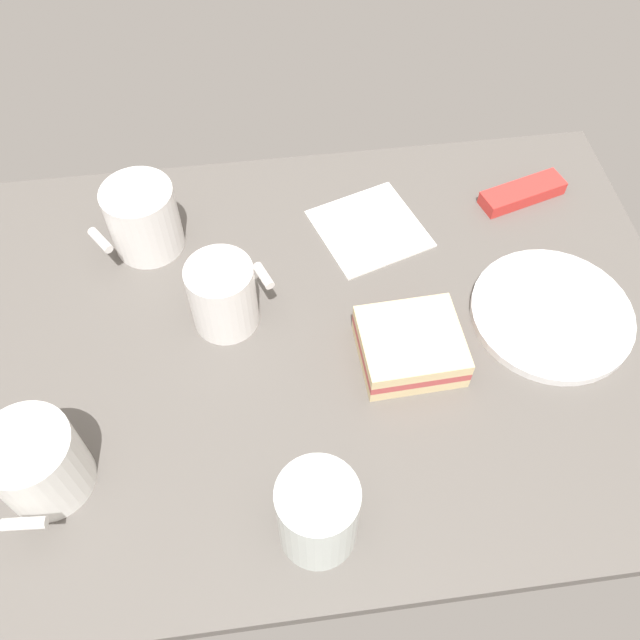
{
  "coord_description": "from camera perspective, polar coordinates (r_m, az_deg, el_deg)",
  "views": [
    {
      "loc": [
        5.98,
        45.65,
        70.98
      ],
      "look_at": [
        0.0,
        0.0,
        5.0
      ],
      "focal_mm": 38.15,
      "sensor_mm": 36.0,
      "label": 1
    }
  ],
  "objects": [
    {
      "name": "paper_napkin",
      "position": [
        0.94,
        4.17,
        7.65
      ],
      "size": [
        16.88,
        16.88,
        0.3
      ],
      "primitive_type": "cube",
      "rotation": [
        0.0,
        0.0,
        0.32
      ],
      "color": "white",
      "rests_on": "tabletop"
    },
    {
      "name": "coffee_mug_black",
      "position": [
        0.91,
        -14.64,
        8.28
      ],
      "size": [
        11.35,
        10.09,
        9.6
      ],
      "color": "white",
      "rests_on": "tabletop"
    },
    {
      "name": "coffee_mug_milky",
      "position": [
        0.75,
        -22.63,
        -11.0
      ],
      "size": [
        9.31,
        11.72,
        9.19
      ],
      "color": "white",
      "rests_on": "tabletop"
    },
    {
      "name": "coffee_mug_spare",
      "position": [
        0.81,
        -8.14,
        2.1
      ],
      "size": [
        10.26,
        7.99,
        9.45
      ],
      "color": "white",
      "rests_on": "tabletop"
    },
    {
      "name": "sandwich_main",
      "position": [
        0.8,
        7.58,
        -2.19
      ],
      "size": [
        12.1,
        10.98,
        4.4
      ],
      "color": "beige",
      "rests_on": "tabletop"
    },
    {
      "name": "snack_bar",
      "position": [
        1.01,
        16.61,
        10.17
      ],
      "size": [
        12.77,
        6.95,
        2.0
      ],
      "primitive_type": "cube",
      "rotation": [
        0.0,
        0.0,
        0.29
      ],
      "color": "red",
      "rests_on": "tabletop"
    },
    {
      "name": "tabletop",
      "position": [
        0.84,
        0.0,
        -1.57
      ],
      "size": [
        90.0,
        64.0,
        2.0
      ],
      "primitive_type": "cube",
      "color": "#5B5651",
      "rests_on": "ground"
    },
    {
      "name": "glass_of_milk",
      "position": [
        0.68,
        -0.19,
        -16.15
      ],
      "size": [
        7.92,
        7.92,
        10.54
      ],
      "color": "silver",
      "rests_on": "tabletop"
    },
    {
      "name": "plate_of_food",
      "position": [
        0.89,
        18.85,
        0.5
      ],
      "size": [
        19.93,
        19.93,
        1.2
      ],
      "color": "white",
      "rests_on": "tabletop"
    }
  ]
}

